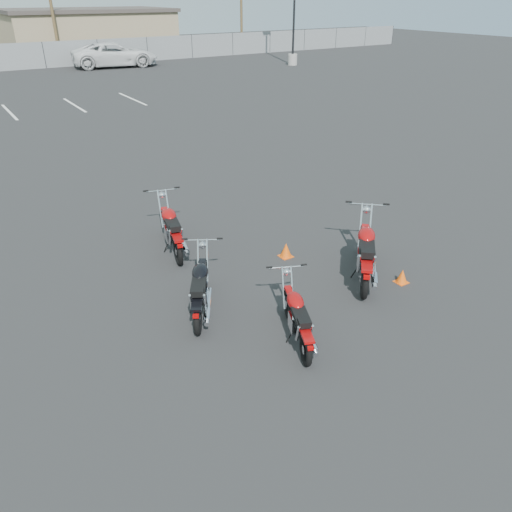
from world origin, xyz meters
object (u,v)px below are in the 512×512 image
motorcycle_second_black (201,289)px  motorcycle_rear_red (366,253)px  motorcycle_front_red (172,229)px  motorcycle_third_red (298,318)px  white_van (114,47)px

motorcycle_second_black → motorcycle_rear_red: (3.22, -0.67, 0.08)m
motorcycle_front_red → motorcycle_second_black: (-0.57, -2.44, -0.04)m
motorcycle_third_red → white_van: size_ratio=0.25×
motorcycle_second_black → white_van: size_ratio=0.26×
motorcycle_front_red → white_van: size_ratio=0.30×
white_van → motorcycle_second_black: bearing=172.9°
motorcycle_front_red → white_van: bearing=73.2°
motorcycle_third_red → motorcycle_rear_red: bearing=21.0°
motorcycle_rear_red → white_van: 33.69m
motorcycle_rear_red → motorcycle_second_black: bearing=168.2°
motorcycle_rear_red → motorcycle_front_red: bearing=130.4°
motorcycle_front_red → motorcycle_third_red: motorcycle_front_red is taller
motorcycle_second_black → motorcycle_third_red: size_ratio=1.05×
motorcycle_third_red → motorcycle_rear_red: motorcycle_rear_red is taller
motorcycle_front_red → white_van: white_van is taller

